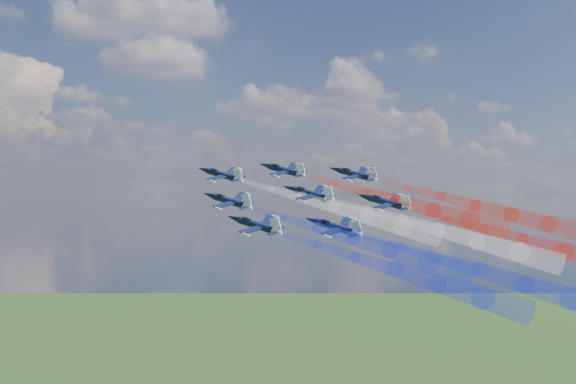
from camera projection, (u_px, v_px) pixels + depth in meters
name	position (u px, v px, depth m)	size (l,w,h in m)	color
jet_lead	(222.00, 175.00, 169.18)	(10.95, 13.68, 3.65)	black
trail_lead	(334.00, 207.00, 154.49)	(4.56, 48.53, 4.56)	white
jet_inner_left	(229.00, 201.00, 155.66)	(10.95, 13.68, 3.65)	black
trail_inner_left	(352.00, 239.00, 140.97)	(4.56, 48.53, 4.56)	#192CD5
jet_inner_right	(284.00, 170.00, 172.90)	(10.95, 13.68, 3.65)	black
trail_inner_right	(399.00, 201.00, 158.22)	(4.56, 48.53, 4.56)	red
jet_outer_left	(256.00, 225.00, 142.53)	(10.95, 13.68, 3.65)	black
trail_outer_left	(395.00, 270.00, 127.85)	(4.56, 48.53, 4.56)	#192CD5
jet_center_third	(310.00, 194.00, 158.61)	(10.95, 13.68, 3.65)	black
trail_center_third	(439.00, 230.00, 143.93)	(4.56, 48.53, 4.56)	white
jet_outer_right	(355.00, 174.00, 174.41)	(10.95, 13.68, 3.65)	black
trail_outer_right	(475.00, 205.00, 159.73)	(4.56, 48.53, 4.56)	red
jet_rear_left	(336.00, 227.00, 144.81)	(10.95, 13.68, 3.65)	black
trail_rear_left	(481.00, 271.00, 130.12)	(4.56, 48.53, 4.56)	#192CD5
jet_rear_right	(386.00, 202.00, 158.75)	(10.95, 13.68, 3.65)	black
trail_rear_right	(523.00, 240.00, 144.07)	(4.56, 48.53, 4.56)	red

